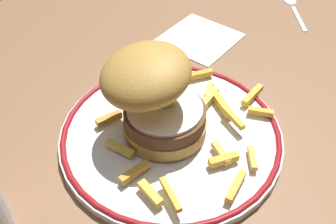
{
  "coord_description": "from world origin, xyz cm",
  "views": [
    {
      "loc": [
        -23.67,
        -20.95,
        39.2
      ],
      "look_at": [
        5.63,
        0.48,
        4.6
      ],
      "focal_mm": 42.66,
      "sensor_mm": 36.0,
      "label": 1
    }
  ],
  "objects_px": {
    "spoon": "(292,3)",
    "napkin": "(199,38)",
    "dinner_plate": "(168,133)",
    "burger": "(154,94)"
  },
  "relations": [
    {
      "from": "napkin",
      "to": "spoon",
      "type": "bearing_deg",
      "value": -21.15
    },
    {
      "from": "burger",
      "to": "spoon",
      "type": "bearing_deg",
      "value": -0.16
    },
    {
      "from": "burger",
      "to": "napkin",
      "type": "xyz_separation_m",
      "value": [
        0.23,
        0.08,
        -0.07
      ]
    },
    {
      "from": "napkin",
      "to": "dinner_plate",
      "type": "bearing_deg",
      "value": -157.03
    },
    {
      "from": "dinner_plate",
      "to": "napkin",
      "type": "bearing_deg",
      "value": 22.97
    },
    {
      "from": "spoon",
      "to": "napkin",
      "type": "xyz_separation_m",
      "value": [
        -0.21,
        0.08,
        -0.0
      ]
    },
    {
      "from": "burger",
      "to": "dinner_plate",
      "type": "bearing_deg",
      "value": -56.01
    },
    {
      "from": "burger",
      "to": "spoon",
      "type": "distance_m",
      "value": 0.45
    },
    {
      "from": "dinner_plate",
      "to": "napkin",
      "type": "xyz_separation_m",
      "value": [
        0.22,
        0.09,
        -0.01
      ]
    },
    {
      "from": "dinner_plate",
      "to": "burger",
      "type": "xyz_separation_m",
      "value": [
        -0.01,
        0.01,
        0.07
      ]
    }
  ]
}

